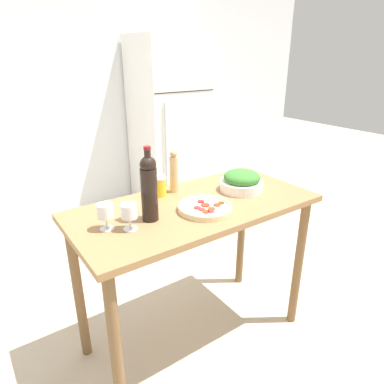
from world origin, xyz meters
name	(u,v)px	position (x,y,z in m)	size (l,w,h in m)	color
ground_plane	(195,335)	(0.00, 0.00, 0.00)	(14.00, 14.00, 0.00)	#BCAD93
wall_back	(69,98)	(0.00, 2.18, 1.30)	(6.40, 0.08, 2.60)	silver
refrigerator	(169,128)	(0.94, 1.81, 0.95)	(0.71, 0.67, 1.90)	white
prep_counter	(195,226)	(0.00, 0.00, 0.80)	(1.37, 0.66, 0.94)	olive
wine_bottle	(149,187)	(-0.30, -0.03, 1.11)	(0.08, 0.08, 0.37)	black
wine_glass_near	(129,212)	(-0.42, -0.07, 1.03)	(0.08, 0.08, 0.13)	silver
wine_glass_far	(105,212)	(-0.51, 0.00, 1.03)	(0.08, 0.08, 0.13)	silver
pepper_mill	(174,172)	(0.00, 0.22, 1.06)	(0.05, 0.05, 0.26)	tan
salad_bowl	(242,181)	(0.35, 0.01, 1.00)	(0.26, 0.26, 0.13)	white
homemade_pizza	(205,207)	(-0.01, -0.10, 0.96)	(0.29, 0.29, 0.04)	beige
salt_canister	(160,186)	(-0.10, 0.21, 1.00)	(0.08, 0.08, 0.12)	yellow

